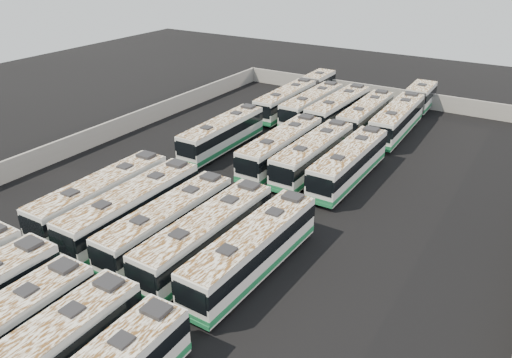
% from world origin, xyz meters
% --- Properties ---
extents(ground, '(140.00, 140.00, 0.00)m').
position_xyz_m(ground, '(0.00, 0.00, 0.00)').
color(ground, black).
rests_on(ground, ground).
extents(perimeter_wall, '(45.20, 73.20, 2.20)m').
position_xyz_m(perimeter_wall, '(0.00, 0.00, 1.10)').
color(perimeter_wall, gray).
rests_on(perimeter_wall, ground).
extents(bus_midfront_far_left, '(2.90, 13.35, 3.76)m').
position_xyz_m(bus_midfront_far_left, '(-9.26, -8.14, 1.92)').
color(bus_midfront_far_left, silver).
rests_on(bus_midfront_far_left, ground).
extents(bus_midfront_left, '(2.89, 13.48, 3.80)m').
position_xyz_m(bus_midfront_left, '(-5.66, -8.25, 1.94)').
color(bus_midfront_left, silver).
rests_on(bus_midfront_left, ground).
extents(bus_midfront_center, '(2.89, 12.93, 3.64)m').
position_xyz_m(bus_midfront_center, '(-1.87, -8.37, 1.86)').
color(bus_midfront_center, silver).
rests_on(bus_midfront_center, ground).
extents(bus_midfront_right, '(3.04, 13.35, 3.75)m').
position_xyz_m(bus_midfront_right, '(1.78, -8.37, 1.92)').
color(bus_midfront_right, silver).
rests_on(bus_midfront_right, ground).
extents(bus_midfront_far_right, '(3.14, 13.33, 3.74)m').
position_xyz_m(bus_midfront_far_right, '(5.57, -8.22, 1.91)').
color(bus_midfront_far_right, silver).
rests_on(bus_midfront_far_right, ground).
extents(bus_midback_far_left, '(2.89, 13.00, 3.66)m').
position_xyz_m(bus_midback_far_left, '(-9.38, 9.34, 1.87)').
color(bus_midback_far_left, silver).
rests_on(bus_midback_far_left, ground).
extents(bus_midback_center, '(2.83, 13.31, 3.75)m').
position_xyz_m(bus_midback_center, '(-1.85, 9.10, 1.92)').
color(bus_midback_center, silver).
rests_on(bus_midback_center, ground).
extents(bus_midback_right, '(2.92, 13.25, 3.73)m').
position_xyz_m(bus_midback_right, '(1.71, 9.26, 1.91)').
color(bus_midback_right, silver).
rests_on(bus_midback_right, ground).
extents(bus_midback_far_right, '(2.88, 13.28, 3.74)m').
position_xyz_m(bus_midback_far_right, '(5.54, 9.12, 1.91)').
color(bus_midback_far_right, silver).
rests_on(bus_midback_far_right, ground).
extents(bus_back_far_left, '(3.00, 19.98, 3.62)m').
position_xyz_m(bus_back_far_left, '(-9.41, 27.26, 1.85)').
color(bus_back_far_left, silver).
rests_on(bus_back_far_left, ground).
extents(bus_back_left, '(2.86, 13.12, 3.69)m').
position_xyz_m(bus_back_left, '(-5.54, 23.86, 1.89)').
color(bus_back_left, silver).
rests_on(bus_back_left, ground).
extents(bus_back_center, '(3.19, 13.53, 3.80)m').
position_xyz_m(bus_back_center, '(-1.96, 23.97, 1.94)').
color(bus_back_center, silver).
rests_on(bus_back_center, ground).
extents(bus_back_right, '(2.84, 12.85, 3.62)m').
position_xyz_m(bus_back_right, '(1.73, 23.82, 1.85)').
color(bus_back_right, silver).
rests_on(bus_back_right, ground).
extents(bus_back_far_right, '(3.36, 20.96, 3.79)m').
position_xyz_m(bus_back_far_right, '(5.46, 27.56, 1.94)').
color(bus_back_far_right, silver).
rests_on(bus_back_far_right, ground).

